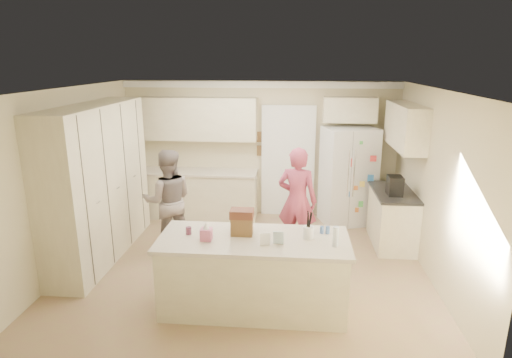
# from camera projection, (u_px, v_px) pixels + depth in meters

# --- Properties ---
(floor) EXTENTS (5.20, 4.60, 0.02)m
(floor) POSITION_uv_depth(u_px,v_px,m) (247.00, 266.00, 6.42)
(floor) COLOR #937456
(floor) RESTS_ON ground
(ceiling) EXTENTS (5.20, 4.60, 0.02)m
(ceiling) POSITION_uv_depth(u_px,v_px,m) (246.00, 88.00, 5.71)
(ceiling) COLOR white
(ceiling) RESTS_ON wall_back
(wall_back) EXTENTS (5.20, 0.02, 2.60)m
(wall_back) POSITION_uv_depth(u_px,v_px,m) (260.00, 149.00, 8.28)
(wall_back) COLOR beige
(wall_back) RESTS_ON ground
(wall_front) EXTENTS (5.20, 0.02, 2.60)m
(wall_front) POSITION_uv_depth(u_px,v_px,m) (219.00, 253.00, 3.85)
(wall_front) COLOR beige
(wall_front) RESTS_ON ground
(wall_left) EXTENTS (0.02, 4.60, 2.60)m
(wall_left) POSITION_uv_depth(u_px,v_px,m) (71.00, 178.00, 6.29)
(wall_left) COLOR beige
(wall_left) RESTS_ON ground
(wall_right) EXTENTS (0.02, 4.60, 2.60)m
(wall_right) POSITION_uv_depth(u_px,v_px,m) (436.00, 187.00, 5.84)
(wall_right) COLOR beige
(wall_right) RESTS_ON ground
(crown_back) EXTENTS (5.20, 0.08, 0.12)m
(crown_back) POSITION_uv_depth(u_px,v_px,m) (260.00, 85.00, 7.90)
(crown_back) COLOR white
(crown_back) RESTS_ON wall_back
(pantry_bank) EXTENTS (0.60, 2.60, 2.35)m
(pantry_bank) POSITION_uv_depth(u_px,v_px,m) (98.00, 183.00, 6.49)
(pantry_bank) COLOR #EEE6BF
(pantry_bank) RESTS_ON floor
(back_base_cab) EXTENTS (2.20, 0.60, 0.88)m
(back_base_cab) POSITION_uv_depth(u_px,v_px,m) (200.00, 195.00, 8.32)
(back_base_cab) COLOR #EEE6BF
(back_base_cab) RESTS_ON floor
(back_countertop) EXTENTS (2.24, 0.63, 0.04)m
(back_countertop) POSITION_uv_depth(u_px,v_px,m) (199.00, 172.00, 8.18)
(back_countertop) COLOR beige
(back_countertop) RESTS_ON back_base_cab
(back_upper_cab) EXTENTS (2.20, 0.35, 0.80)m
(back_upper_cab) POSITION_uv_depth(u_px,v_px,m) (198.00, 119.00, 8.04)
(back_upper_cab) COLOR #EEE6BF
(back_upper_cab) RESTS_ON wall_back
(doorway_opening) EXTENTS (0.90, 0.06, 2.10)m
(doorway_opening) POSITION_uv_depth(u_px,v_px,m) (288.00, 163.00, 8.28)
(doorway_opening) COLOR black
(doorway_opening) RESTS_ON floor
(doorway_casing) EXTENTS (1.02, 0.03, 2.22)m
(doorway_casing) POSITION_uv_depth(u_px,v_px,m) (288.00, 163.00, 8.24)
(doorway_casing) COLOR white
(doorway_casing) RESTS_ON floor
(wall_frame_upper) EXTENTS (0.15, 0.02, 0.20)m
(wall_frame_upper) POSITION_uv_depth(u_px,v_px,m) (261.00, 137.00, 8.18)
(wall_frame_upper) COLOR brown
(wall_frame_upper) RESTS_ON wall_back
(wall_frame_lower) EXTENTS (0.15, 0.02, 0.20)m
(wall_frame_lower) POSITION_uv_depth(u_px,v_px,m) (261.00, 151.00, 8.25)
(wall_frame_lower) COLOR brown
(wall_frame_lower) RESTS_ON wall_back
(refrigerator) EXTENTS (1.06, 0.92, 1.80)m
(refrigerator) POSITION_uv_depth(u_px,v_px,m) (348.00, 176.00, 7.89)
(refrigerator) COLOR white
(refrigerator) RESTS_ON floor
(fridge_seam) EXTENTS (0.02, 0.02, 1.78)m
(fridge_seam) POSITION_uv_depth(u_px,v_px,m) (350.00, 181.00, 7.55)
(fridge_seam) COLOR gray
(fridge_seam) RESTS_ON refrigerator
(fridge_dispenser) EXTENTS (0.22, 0.03, 0.35)m
(fridge_dispenser) POSITION_uv_depth(u_px,v_px,m) (339.00, 168.00, 7.49)
(fridge_dispenser) COLOR black
(fridge_dispenser) RESTS_ON refrigerator
(fridge_handle_l) EXTENTS (0.02, 0.02, 0.85)m
(fridge_handle_l) POSITION_uv_depth(u_px,v_px,m) (348.00, 173.00, 7.50)
(fridge_handle_l) COLOR silver
(fridge_handle_l) RESTS_ON refrigerator
(fridge_handle_r) EXTENTS (0.02, 0.02, 0.85)m
(fridge_handle_r) POSITION_uv_depth(u_px,v_px,m) (354.00, 174.00, 7.49)
(fridge_handle_r) COLOR silver
(fridge_handle_r) RESTS_ON refrigerator
(over_fridge_cab) EXTENTS (0.95, 0.35, 0.45)m
(over_fridge_cab) POSITION_uv_depth(u_px,v_px,m) (350.00, 110.00, 7.75)
(over_fridge_cab) COLOR #EEE6BF
(over_fridge_cab) RESTS_ON wall_back
(right_base_cab) EXTENTS (0.60, 1.20, 0.88)m
(right_base_cab) POSITION_uv_depth(u_px,v_px,m) (392.00, 219.00, 7.06)
(right_base_cab) COLOR #EEE6BF
(right_base_cab) RESTS_ON floor
(right_countertop) EXTENTS (0.63, 1.24, 0.04)m
(right_countertop) POSITION_uv_depth(u_px,v_px,m) (394.00, 192.00, 6.94)
(right_countertop) COLOR #2D2B28
(right_countertop) RESTS_ON right_base_cab
(right_upper_cab) EXTENTS (0.35, 1.50, 0.70)m
(right_upper_cab) POSITION_uv_depth(u_px,v_px,m) (405.00, 126.00, 6.84)
(right_upper_cab) COLOR #EEE6BF
(right_upper_cab) RESTS_ON wall_right
(coffee_maker) EXTENTS (0.22, 0.28, 0.30)m
(coffee_maker) POSITION_uv_depth(u_px,v_px,m) (395.00, 186.00, 6.71)
(coffee_maker) COLOR black
(coffee_maker) RESTS_ON right_countertop
(island_base) EXTENTS (2.20, 0.90, 0.88)m
(island_base) POSITION_uv_depth(u_px,v_px,m) (254.00, 275.00, 5.23)
(island_base) COLOR #EEE6BF
(island_base) RESTS_ON floor
(island_top) EXTENTS (2.28, 0.96, 0.05)m
(island_top) POSITION_uv_depth(u_px,v_px,m) (254.00, 240.00, 5.10)
(island_top) COLOR beige
(island_top) RESTS_ON island_base
(utensil_crock) EXTENTS (0.13, 0.13, 0.15)m
(utensil_crock) POSITION_uv_depth(u_px,v_px,m) (308.00, 232.00, 5.07)
(utensil_crock) COLOR white
(utensil_crock) RESTS_ON island_top
(tissue_box) EXTENTS (0.13, 0.13, 0.14)m
(tissue_box) POSITION_uv_depth(u_px,v_px,m) (206.00, 234.00, 5.03)
(tissue_box) COLOR #C55F87
(tissue_box) RESTS_ON island_top
(tissue_plume) EXTENTS (0.08, 0.08, 0.08)m
(tissue_plume) POSITION_uv_depth(u_px,v_px,m) (206.00, 226.00, 5.00)
(tissue_plume) COLOR white
(tissue_plume) RESTS_ON tissue_box
(dollhouse_body) EXTENTS (0.26, 0.18, 0.22)m
(dollhouse_body) POSITION_uv_depth(u_px,v_px,m) (242.00, 226.00, 5.18)
(dollhouse_body) COLOR brown
(dollhouse_body) RESTS_ON island_top
(dollhouse_roof) EXTENTS (0.28, 0.20, 0.10)m
(dollhouse_roof) POSITION_uv_depth(u_px,v_px,m) (242.00, 213.00, 5.13)
(dollhouse_roof) COLOR #592D1E
(dollhouse_roof) RESTS_ON dollhouse_body
(jam_jar) EXTENTS (0.07, 0.07, 0.09)m
(jam_jar) POSITION_uv_depth(u_px,v_px,m) (189.00, 231.00, 5.20)
(jam_jar) COLOR #59263F
(jam_jar) RESTS_ON island_top
(greeting_card_a) EXTENTS (0.12, 0.06, 0.16)m
(greeting_card_a) POSITION_uv_depth(u_px,v_px,m) (265.00, 239.00, 4.87)
(greeting_card_a) COLOR white
(greeting_card_a) RESTS_ON island_top
(greeting_card_b) EXTENTS (0.12, 0.05, 0.16)m
(greeting_card_b) POSITION_uv_depth(u_px,v_px,m) (278.00, 238.00, 4.91)
(greeting_card_b) COLOR silver
(greeting_card_b) RESTS_ON island_top
(water_bottle) EXTENTS (0.07, 0.07, 0.24)m
(water_bottle) POSITION_uv_depth(u_px,v_px,m) (336.00, 237.00, 4.84)
(water_bottle) COLOR silver
(water_bottle) RESTS_ON island_top
(shaker_salt) EXTENTS (0.05, 0.05, 0.09)m
(shaker_salt) POSITION_uv_depth(u_px,v_px,m) (322.00, 230.00, 5.23)
(shaker_salt) COLOR #3F609C
(shaker_salt) RESTS_ON island_top
(shaker_pepper) EXTENTS (0.05, 0.05, 0.09)m
(shaker_pepper) POSITION_uv_depth(u_px,v_px,m) (328.00, 230.00, 5.22)
(shaker_pepper) COLOR #3F609C
(shaker_pepper) RESTS_ON island_top
(teen_boy) EXTENTS (0.94, 0.82, 1.65)m
(teen_boy) POSITION_uv_depth(u_px,v_px,m) (168.00, 201.00, 6.77)
(teen_boy) COLOR gray
(teen_boy) RESTS_ON floor
(teen_girl) EXTENTS (0.70, 0.55, 1.71)m
(teen_girl) POSITION_uv_depth(u_px,v_px,m) (297.00, 201.00, 6.66)
(teen_girl) COLOR #BA4459
(teen_girl) RESTS_ON floor
(fridge_magnets) EXTENTS (0.76, 0.02, 1.44)m
(fridge_magnets) POSITION_uv_depth(u_px,v_px,m) (350.00, 182.00, 7.54)
(fridge_magnets) COLOR tan
(fridge_magnets) RESTS_ON refrigerator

